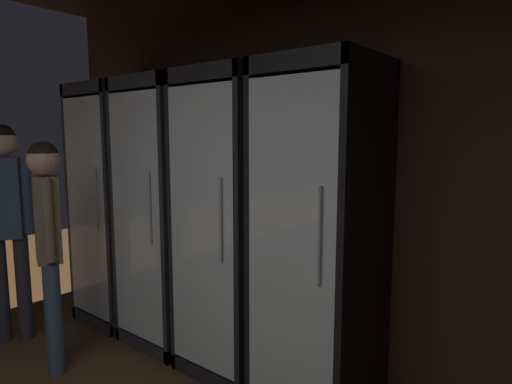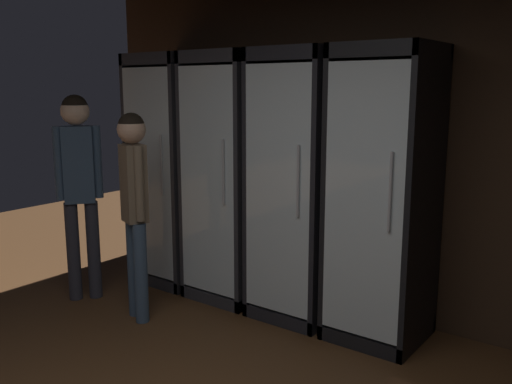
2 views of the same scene
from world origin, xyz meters
The scene contains 7 objects.
wall_back centered at (0.00, 3.03, 1.40)m, with size 6.00×0.06×2.80m, color #382619.
cooler_far_left centered at (-2.05, 2.71, 1.00)m, with size 0.63×0.65×2.04m.
cooler_left centered at (-1.38, 2.71, 1.00)m, with size 0.63×0.65×2.04m.
cooler_center centered at (-0.71, 2.71, 0.99)m, with size 0.63×0.65×2.04m.
cooler_right centered at (-0.04, 2.71, 1.00)m, with size 0.63×0.65×2.04m.
shopper_near centered at (-1.64, 1.85, 0.98)m, with size 0.29×0.21×1.58m.
shopper_far centered at (-2.32, 1.86, 1.07)m, with size 0.27×0.31×1.70m.
Camera 1 is at (1.22, 0.52, 1.61)m, focal length 30.33 mm.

